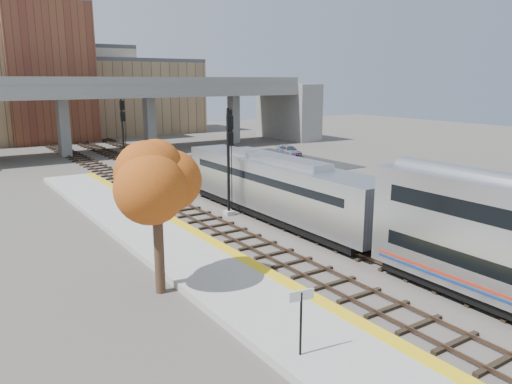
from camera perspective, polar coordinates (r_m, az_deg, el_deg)
ground at (r=27.31m, az=10.36°, el=-7.16°), size 160.00×160.00×0.00m
platform at (r=23.12m, az=-2.96°, el=-10.26°), size 4.50×60.00×0.35m
yellow_strip at (r=23.99m, az=0.99°, el=-8.89°), size 0.70×60.00×0.01m
tracks at (r=37.34m, az=-1.92°, el=-1.40°), size 10.70×95.00×0.25m
overpass at (r=67.47m, az=-13.79°, el=9.51°), size 54.00×12.00×9.50m
buildings_far at (r=87.10m, az=-21.13°, el=11.05°), size 43.00×21.00×20.60m
parking_lot at (r=57.08m, az=1.10°, el=3.49°), size 14.00×18.00×0.04m
locomotive at (r=33.16m, az=2.30°, el=0.69°), size 3.02×19.05×4.10m
signal_mast_near at (r=33.94m, az=-3.11°, el=3.00°), size 0.60×0.64×7.00m
signal_mast_mid at (r=41.98m, az=-3.15°, el=4.79°), size 0.60×0.64×6.91m
signal_mast_far at (r=53.37m, az=-14.95°, el=6.34°), size 0.60×0.64×7.25m
station_sign at (r=16.57m, az=5.18°, el=-13.17°), size 0.90×0.20×2.27m
tree at (r=21.33m, az=-11.42°, el=2.16°), size 3.60×3.60×7.25m
car_a at (r=53.29m, az=-1.70°, el=3.44°), size 2.16×3.45×1.09m
car_b at (r=54.42m, az=0.51°, el=3.63°), size 2.58×3.38×1.07m
car_c at (r=61.29m, az=3.79°, el=4.71°), size 2.23×4.45×1.24m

